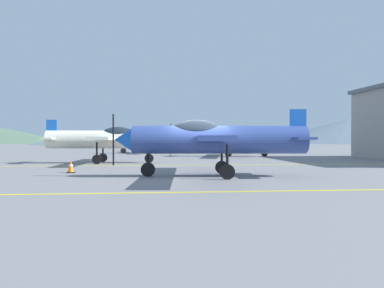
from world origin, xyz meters
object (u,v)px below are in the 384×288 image
(airplane_mid, at_px, (108,139))
(car_sedan, at_px, (217,145))
(airplane_back, at_px, (147,139))
(airplane_far, at_px, (235,139))
(traffic_cone_front, at_px, (71,167))
(airplane_near, at_px, (212,139))

(airplane_mid, distance_m, car_sedan, 23.33)
(airplane_back, relative_size, car_sedan, 2.03)
(airplane_back, xyz_separation_m, car_sedan, (8.38, 2.75, -0.75))
(airplane_far, height_order, traffic_cone_front, airplane_far)
(airplane_back, bearing_deg, traffic_cone_front, -97.13)
(airplane_near, bearing_deg, traffic_cone_front, 158.38)
(airplane_mid, bearing_deg, airplane_back, 82.71)
(airplane_far, xyz_separation_m, airplane_back, (-7.99, 9.20, 0.00))
(airplane_mid, relative_size, car_sedan, 2.03)
(airplane_near, height_order, traffic_cone_front, airplane_near)
(airplane_mid, distance_m, airplane_back, 18.13)
(airplane_near, bearing_deg, airplane_mid, 118.46)
(airplane_near, relative_size, traffic_cone_front, 16.07)
(airplane_back, bearing_deg, airplane_far, -49.05)
(airplane_near, xyz_separation_m, airplane_mid, (-5.40, 9.96, 0.00))
(airplane_near, bearing_deg, car_sedan, 80.24)
(airplane_near, height_order, car_sedan, airplane_near)
(airplane_near, relative_size, airplane_far, 1.00)
(airplane_far, height_order, airplane_back, same)
(airplane_far, bearing_deg, airplane_back, 130.95)
(airplane_near, height_order, airplane_far, same)
(airplane_far, distance_m, traffic_cone_front, 19.76)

